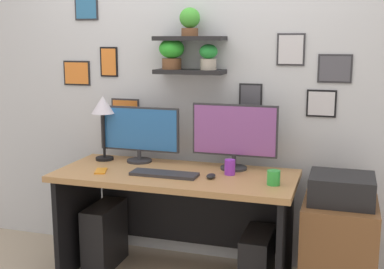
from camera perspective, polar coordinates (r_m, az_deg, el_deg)
back_wall_assembly at (r=3.63m, az=0.30°, el=6.67°), size 4.40×0.24×2.70m
desk at (r=3.44m, az=-1.58°, el=-7.55°), size 1.59×0.68×0.75m
monitor_left at (r=3.60m, az=-6.02°, el=0.27°), size 0.60×0.18×0.40m
monitor_right at (r=3.38m, az=4.85°, el=0.08°), size 0.58×0.18×0.44m
keyboard at (r=3.26m, az=-3.17°, el=-4.50°), size 0.44×0.14×0.02m
computer_mouse at (r=3.19m, az=2.17°, el=-4.74°), size 0.06×0.09×0.03m
desk_lamp at (r=3.66m, az=-10.08°, el=2.69°), size 0.17×0.17×0.47m
cell_phone at (r=3.40m, az=-10.32°, el=-4.10°), size 0.11×0.16×0.01m
coffee_mug at (r=3.08m, az=9.26°, el=-4.86°), size 0.08×0.08×0.09m
pen_cup at (r=3.28m, az=4.32°, el=-3.73°), size 0.07×0.07×0.10m
drawer_cabinet at (r=3.30m, az=16.23°, el=-12.75°), size 0.44×0.50×0.65m
printer at (r=3.17m, az=16.62°, el=-5.93°), size 0.38×0.34×0.17m
computer_tower_left at (r=3.74m, az=-9.88°, el=-11.23°), size 0.18×0.40×0.46m
computer_tower_right at (r=3.41m, az=7.42°, el=-14.05°), size 0.18×0.40×0.39m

